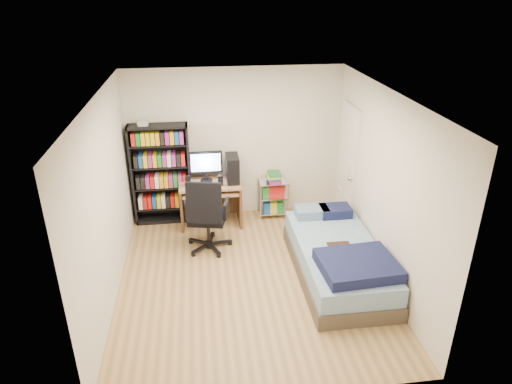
{
  "coord_description": "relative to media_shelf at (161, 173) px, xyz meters",
  "views": [
    {
      "loc": [
        -0.59,
        -5.14,
        3.68
      ],
      "look_at": [
        0.14,
        0.4,
        1.1
      ],
      "focal_mm": 32.0,
      "sensor_mm": 36.0,
      "label": 1
    }
  ],
  "objects": [
    {
      "name": "room",
      "position": [
        1.23,
        -1.84,
        0.4
      ],
      "size": [
        3.58,
        4.08,
        2.58
      ],
      "color": "tan",
      "rests_on": "ground"
    },
    {
      "name": "computer_desk",
      "position": [
        0.87,
        -0.18,
        -0.19
      ],
      "size": [
        0.98,
        0.57,
        1.24
      ],
      "color": "tan",
      "rests_on": "room"
    },
    {
      "name": "door",
      "position": [
        2.95,
        -0.49,
        0.15
      ],
      "size": [
        0.12,
        0.8,
        2.0
      ],
      "color": "silver",
      "rests_on": "room"
    },
    {
      "name": "wire_cart",
      "position": [
        1.83,
        -0.07,
        -0.34
      ],
      "size": [
        0.5,
        0.36,
        0.79
      ],
      "rotation": [
        0.0,
        0.0,
        -0.01
      ],
      "color": "silver",
      "rests_on": "room"
    },
    {
      "name": "media_shelf",
      "position": [
        0.0,
        0.0,
        0.0
      ],
      "size": [
        0.93,
        0.31,
        1.73
      ],
      "color": "black",
      "rests_on": "room"
    },
    {
      "name": "bed",
      "position": [
        2.42,
        -1.94,
        -0.58
      ],
      "size": [
        1.08,
        2.16,
        0.62
      ],
      "color": "#4F453B",
      "rests_on": "room"
    },
    {
      "name": "office_chair",
      "position": [
        0.69,
        -1.03,
        -0.48
      ],
      "size": [
        0.82,
        0.82,
        1.17
      ],
      "rotation": [
        0.0,
        0.0,
        -0.21
      ],
      "color": "black",
      "rests_on": "room"
    }
  ]
}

